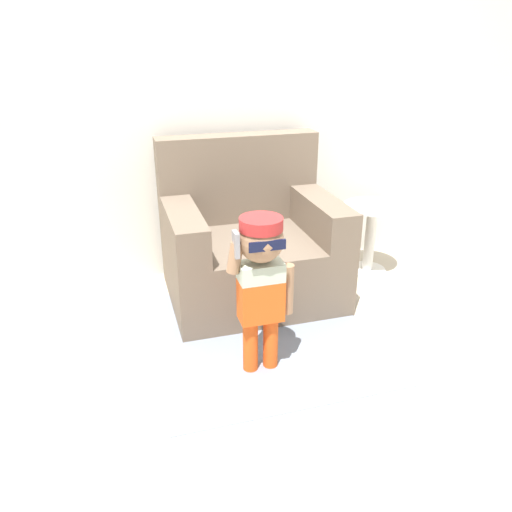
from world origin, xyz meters
name	(u,v)px	position (x,y,z in m)	size (l,w,h in m)	color
ground_plane	(282,309)	(0.00, 0.00, 0.00)	(10.00, 10.00, 0.00)	#BCB29E
wall_back	(248,96)	(0.00, 0.80, 1.30)	(10.00, 0.05, 2.60)	silver
armchair	(250,245)	(-0.14, 0.30, 0.37)	(1.14, 0.91, 1.07)	#6B5B4C
person_child	(261,272)	(-0.32, -0.57, 0.59)	(0.36, 0.27, 0.88)	#E05119
side_table	(370,232)	(0.84, 0.38, 0.32)	(0.44, 0.44, 0.54)	white
rug	(261,336)	(-0.23, -0.28, 0.00)	(1.31, 1.38, 0.01)	gray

